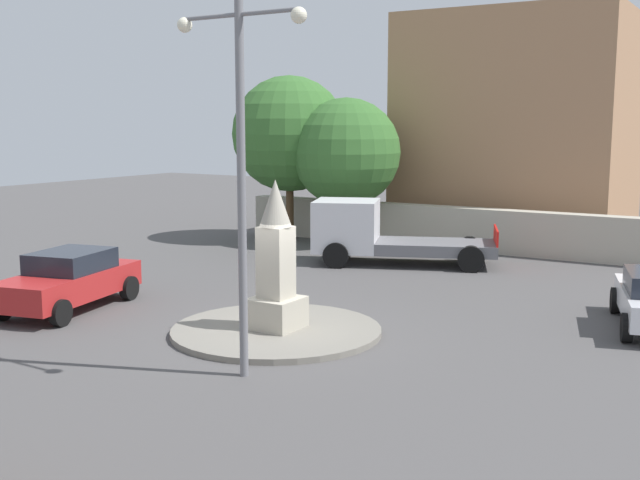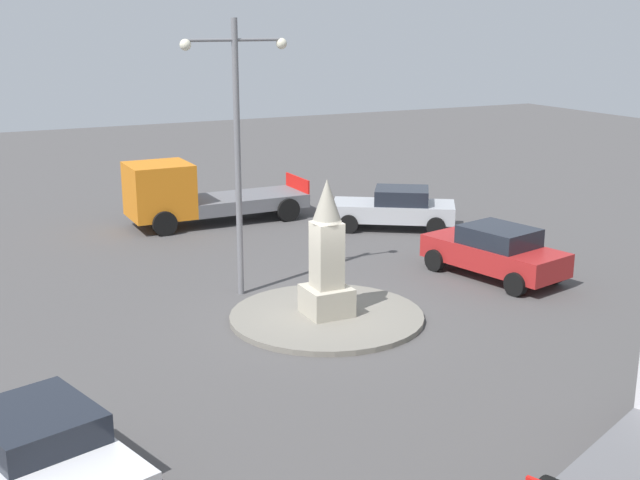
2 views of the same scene
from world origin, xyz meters
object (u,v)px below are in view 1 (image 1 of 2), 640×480
object	(u,v)px
streetlamp	(241,146)
truck_white_waiting	(375,233)
monument	(276,267)
car_red_parked_right	(69,280)
tree_mid_cluster	(346,153)
tree_near_wall	(289,134)
corner_building	(519,127)

from	to	relation	value
streetlamp	truck_white_waiting	xyz separation A→B (m)	(3.35, -11.57, -3.26)
monument	car_red_parked_right	bearing A→B (deg)	8.96
truck_white_waiting	tree_mid_cluster	distance (m)	4.91
monument	tree_near_wall	bearing A→B (deg)	-57.15
truck_white_waiting	tree_near_wall	distance (m)	7.02
monument	tree_near_wall	world-z (taller)	tree_near_wall
car_red_parked_right	truck_white_waiting	world-z (taller)	truck_white_waiting
monument	corner_building	xyz separation A→B (m)	(0.38, -18.10, 2.96)
streetlamp	monument	bearing A→B (deg)	-66.61
tree_near_wall	streetlamp	bearing A→B (deg)	121.21
monument	car_red_parked_right	world-z (taller)	monument
car_red_parked_right	tree_near_wall	size ratio (longest dim) A/B	0.67
streetlamp	tree_near_wall	bearing A→B (deg)	-58.79
tree_near_wall	tree_mid_cluster	world-z (taller)	tree_near_wall
streetlamp	truck_white_waiting	bearing A→B (deg)	-73.85
truck_white_waiting	tree_near_wall	bearing A→B (deg)	-28.73
corner_building	tree_near_wall	bearing A→B (deg)	40.69
tree_near_wall	tree_mid_cluster	bearing A→B (deg)	-178.79
truck_white_waiting	tree_mid_cluster	bearing A→B (deg)	-46.43
streetlamp	corner_building	distance (m)	20.88
tree_near_wall	monument	bearing A→B (deg)	122.85
car_red_parked_right	truck_white_waiting	size ratio (longest dim) A/B	0.69
monument	corner_building	distance (m)	18.34
monument	tree_near_wall	size ratio (longest dim) A/B	0.51
streetlamp	car_red_parked_right	size ratio (longest dim) A/B	1.62
streetlamp	tree_near_wall	distance (m)	17.03
streetlamp	car_red_parked_right	xyz separation A→B (m)	(6.93, -1.81, -3.51)
car_red_parked_right	tree_near_wall	xyz separation A→B (m)	(1.90, -12.76, 3.45)
monument	car_red_parked_right	xyz separation A→B (m)	(5.75, 0.91, -0.76)
corner_building	car_red_parked_right	bearing A→B (deg)	74.23
monument	tree_mid_cluster	size ratio (longest dim) A/B	0.59
streetlamp	truck_white_waiting	world-z (taller)	streetlamp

